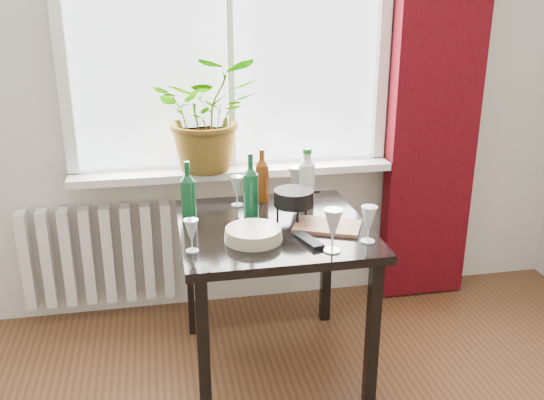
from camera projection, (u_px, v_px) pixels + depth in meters
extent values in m
cube|color=white|center=(228.00, 20.00, 3.07)|extent=(1.72, 0.08, 1.62)
cube|color=silver|center=(234.00, 171.00, 3.26)|extent=(1.72, 0.20, 0.04)
cube|color=#38050A|center=(437.00, 78.00, 3.28)|extent=(0.50, 0.12, 2.56)
cube|color=silver|center=(98.00, 255.00, 3.30)|extent=(0.80, 0.10, 0.55)
cube|color=black|center=(273.00, 229.00, 2.76)|extent=(0.85, 0.85, 0.04)
cube|color=black|center=(203.00, 352.00, 2.48)|extent=(0.05, 0.05, 0.70)
cube|color=black|center=(191.00, 274.00, 3.16)|extent=(0.05, 0.05, 0.70)
cube|color=black|center=(372.00, 334.00, 2.62)|extent=(0.05, 0.05, 0.70)
cube|color=black|center=(326.00, 262.00, 3.29)|extent=(0.05, 0.05, 0.70)
imported|color=#297E21|center=(208.00, 113.00, 3.12)|extent=(0.55, 0.48, 0.60)
cylinder|color=beige|center=(253.00, 234.00, 2.59)|extent=(0.33, 0.33, 0.05)
cube|color=black|center=(308.00, 240.00, 2.57)|extent=(0.10, 0.19, 0.02)
cube|color=#965F43|center=(327.00, 226.00, 2.72)|extent=(0.34, 0.29, 0.02)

